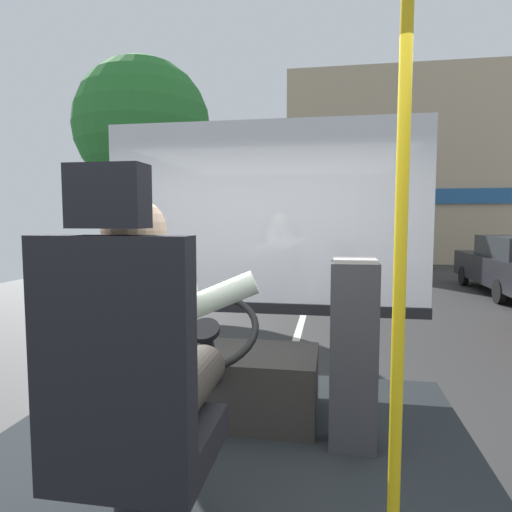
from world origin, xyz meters
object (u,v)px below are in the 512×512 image
at_px(handrail_pole, 399,290).
at_px(fare_box, 353,354).
at_px(bus_driver, 146,347).
at_px(steering_console, 226,380).
at_px(driver_seat, 130,413).

xyz_separation_m(handrail_pole, fare_box, (-0.11, 0.75, -0.46)).
relative_size(bus_driver, steering_console, 0.70).
relative_size(driver_seat, handrail_pole, 0.71).
bearing_deg(fare_box, handrail_pole, -81.38).
bearing_deg(steering_console, driver_seat, -90.00).
xyz_separation_m(steering_console, handrail_pole, (0.86, -0.98, 0.74)).
xyz_separation_m(driver_seat, fare_box, (0.74, 1.05, -0.09)).
bearing_deg(fare_box, steering_console, 162.63).
xyz_separation_m(bus_driver, handrail_pole, (0.86, 0.17, 0.19)).
distance_m(steering_console, fare_box, 0.82).
relative_size(steering_console, handrail_pole, 0.57).
distance_m(bus_driver, handrail_pole, 0.89).
distance_m(driver_seat, steering_console, 1.33).
xyz_separation_m(driver_seat, handrail_pole, (0.86, 0.30, 0.37)).
xyz_separation_m(driver_seat, steering_console, (-0.00, 1.28, -0.37)).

